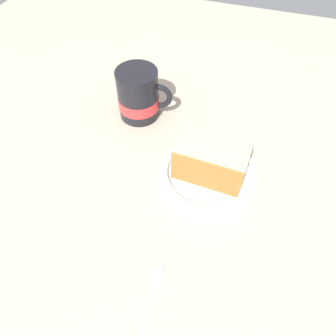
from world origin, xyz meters
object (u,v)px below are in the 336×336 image
Objects in this scene: small_plate at (209,173)px; teaspoon at (154,291)px; tea_mug at (139,95)px; cake_slice at (211,162)px.

small_plate reaches higher than teaspoon.
tea_mug reaches higher than small_plate.
cake_slice is at bearing 145.08° from tea_mug.
teaspoon is at bearing 83.02° from cake_slice.
tea_mug is at bearing -34.28° from small_plate.
teaspoon is at bearing 83.06° from small_plate.
small_plate is 1.22× the size of teaspoon.
small_plate is 1.53× the size of tea_mug.
tea_mug is at bearing -66.32° from teaspoon.
small_plate is at bearing 145.72° from tea_mug.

